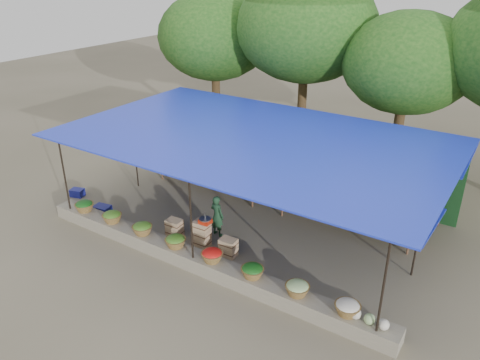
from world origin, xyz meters
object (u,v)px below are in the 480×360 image
Objects in this scene: crate_counter at (201,236)px; weighing_scale at (205,221)px; blue_crate_back at (77,193)px; vendor_seated at (217,216)px; blue_crate_front at (102,210)px.

weighing_scale is (0.17, -0.00, 0.54)m from crate_counter.
weighing_scale is 0.81× the size of blue_crate_back.
vendor_seated is (0.05, 0.72, 0.32)m from crate_counter.
crate_counter is 1.88× the size of vendor_seated.
weighing_scale is at bearing -0.00° from crate_counter.
vendor_seated reaches higher than blue_crate_front.
crate_counter is 5.42m from blue_crate_back.
crate_counter is 0.57m from weighing_scale.
crate_counter is 0.79m from vendor_seated.
crate_counter is at bearing 180.00° from weighing_scale.
crate_counter is 3.71m from blue_crate_front.
weighing_scale is 3.94m from blue_crate_front.
vendor_seated reaches higher than blue_crate_back.
vendor_seated is at bearing 99.74° from weighing_scale.
crate_counter is at bearing -18.39° from blue_crate_back.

